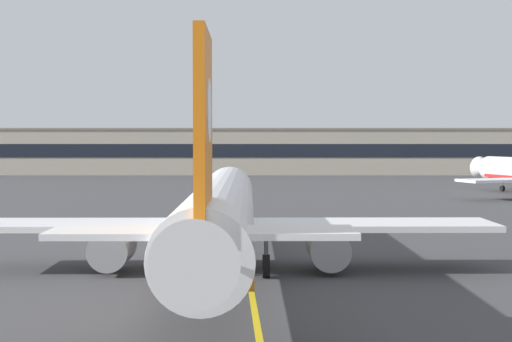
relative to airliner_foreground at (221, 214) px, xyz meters
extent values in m
plane|color=#3D3D3F|center=(0.81, -10.72, -3.37)|extent=(400.00, 400.00, 0.00)
cube|color=yellow|center=(0.81, 19.28, -3.37)|extent=(7.60, 179.86, 0.01)
cylinder|color=white|center=(0.00, 0.15, 0.13)|extent=(4.09, 36.03, 3.80)
cone|color=white|center=(-0.16, 19.45, 0.13)|extent=(3.63, 2.63, 3.61)
cone|color=white|center=(0.16, -19.25, 0.53)|extent=(2.87, 2.82, 2.85)
cube|color=orange|center=(0.00, 0.15, -0.91)|extent=(3.99, 33.15, 0.44)
cube|color=black|center=(-0.14, 17.55, 0.80)|extent=(2.86, 1.12, 0.60)
cube|color=white|center=(-0.01, 0.75, -0.72)|extent=(32.04, 5.06, 0.36)
cylinder|color=gray|center=(-6.20, -0.30, -1.94)|extent=(2.33, 3.62, 2.30)
cylinder|color=black|center=(-6.21, 1.55, -1.94)|extent=(1.96, 0.20, 1.95)
cylinder|color=gray|center=(6.20, -0.20, -1.94)|extent=(2.33, 3.62, 2.30)
cylinder|color=black|center=(6.19, 1.65, -1.94)|extent=(1.96, 0.20, 1.95)
cube|color=orange|center=(0.13, -15.65, 4.68)|extent=(0.44, 4.80, 7.20)
cylinder|color=white|center=(0.13, -15.35, 5.40)|extent=(0.46, 2.40, 2.40)
cube|color=white|center=(0.13, -16.25, 0.99)|extent=(11.02, 2.89, 0.24)
cylinder|color=#4C4C51|center=(-0.12, 14.65, -1.89)|extent=(0.24, 0.24, 1.60)
cylinder|color=black|center=(-0.12, 14.65, -2.92)|extent=(0.41, 0.90, 0.90)
cylinder|color=#4C4C51|center=(-2.58, -1.87, -1.59)|extent=(0.24, 0.24, 1.60)
cylinder|color=black|center=(-2.58, -1.87, -2.72)|extent=(0.41, 1.30, 1.30)
cylinder|color=#4C4C51|center=(2.62, -1.83, -1.59)|extent=(0.24, 0.24, 1.60)
cylinder|color=black|center=(2.62, -1.83, -2.72)|extent=(0.41, 1.30, 1.30)
cone|color=white|center=(36.58, 70.01, -0.10)|extent=(3.96, 3.35, 3.37)
cube|color=black|center=(37.13, 68.32, 0.52)|extent=(2.85, 1.80, 0.56)
cylinder|color=#4C4C51|center=(37.96, 65.75, -1.99)|extent=(0.22, 0.22, 1.49)
cylinder|color=black|center=(37.96, 65.75, -2.95)|extent=(0.61, 0.91, 0.84)
cube|color=#B2A893|center=(-5.15, 118.34, 1.36)|extent=(146.51, 12.00, 9.45)
cube|color=black|center=(-5.15, 112.29, 1.76)|extent=(140.65, 0.12, 2.80)
cube|color=gray|center=(-5.15, 118.34, 6.28)|extent=(146.91, 12.40, 0.40)
camera|label=1|loc=(2.05, -43.03, 4.38)|focal=52.56mm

